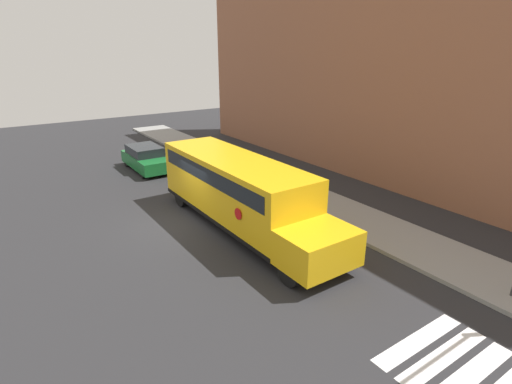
% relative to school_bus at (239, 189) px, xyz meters
% --- Properties ---
extents(ground_plane, '(60.00, 60.00, 0.00)m').
position_rel_school_bus_xyz_m(ground_plane, '(-1.68, -1.93, -1.69)').
color(ground_plane, '#28282B').
extents(sidewalk_strip, '(44.00, 3.00, 0.15)m').
position_rel_school_bus_xyz_m(sidewalk_strip, '(-1.68, 4.57, -1.61)').
color(sidewalk_strip, gray).
rests_on(sidewalk_strip, ground).
extents(building_backdrop, '(32.00, 4.00, 13.67)m').
position_rel_school_bus_xyz_m(building_backdrop, '(-1.68, 11.07, 5.15)').
color(building_backdrop, '#935B42').
rests_on(building_backdrop, ground).
extents(crosswalk_stripes, '(3.30, 3.20, 0.01)m').
position_rel_school_bus_xyz_m(crosswalk_stripes, '(10.13, 0.07, -1.68)').
color(crosswalk_stripes, white).
rests_on(crosswalk_stripes, ground).
extents(school_bus, '(10.54, 2.57, 2.93)m').
position_rel_school_bus_xyz_m(school_bus, '(0.00, 0.00, 0.00)').
color(school_bus, yellow).
rests_on(school_bus, ground).
extents(parked_car, '(4.43, 1.87, 1.47)m').
position_rel_school_bus_xyz_m(parked_car, '(-10.44, -0.32, -0.95)').
color(parked_car, '#196B2D').
rests_on(parked_car, ground).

